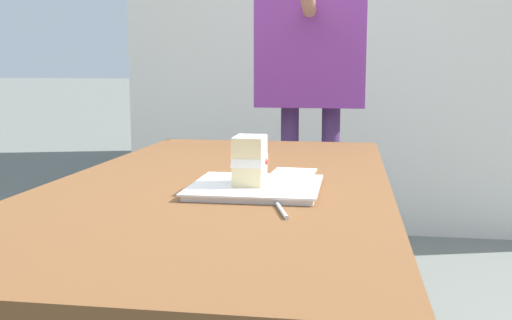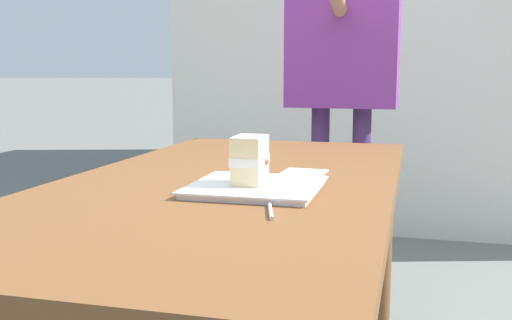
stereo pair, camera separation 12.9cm
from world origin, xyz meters
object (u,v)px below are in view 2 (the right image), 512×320
Objects in this scene: cake_slice at (250,160)px; patio_table at (231,217)px; diner_person at (343,42)px; dessert_fork at (270,206)px; dessert_plate at (256,187)px; paper_napkin at (302,174)px.

patio_table is at bearing 31.01° from cake_slice.
cake_slice reaches higher than patio_table.
diner_person reaches higher than patio_table.
diner_person is at bearing -6.53° from patio_table.
dessert_fork is at bearing -150.26° from patio_table.
dessert_plate reaches higher than patio_table.
patio_table is 0.24m from cake_slice.
dessert_fork is at bearing -151.55° from cake_slice.
dessert_plate is 1.34m from diner_person.
dessert_plate is 0.06m from cake_slice.
diner_person reaches higher than dessert_fork.
patio_table is at bearing 29.74° from dessert_fork.
cake_slice is 0.62× the size of dessert_fork.
cake_slice is (-0.00, 0.01, 0.06)m from dessert_plate.
dessert_fork is 1.48m from diner_person.
cake_slice is 0.26m from paper_napkin.
dessert_fork is at bearing -156.24° from dessert_plate.
diner_person is at bearing -1.37° from dessert_plate.
patio_table is 10.22× the size of paper_napkin.
paper_napkin is (0.39, 0.01, -0.00)m from dessert_fork.
diner_person is (1.44, 0.04, 0.37)m from dessert_fork.
paper_napkin is 1.11m from diner_person.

